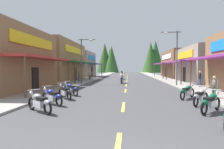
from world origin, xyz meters
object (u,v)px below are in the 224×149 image
(motorcycle_parked_right_1, at_px, (211,102))
(motorcycle_parked_left_0, at_px, (39,102))
(streetlamp_right, at_px, (174,50))
(motorcycle_parked_right_2, at_px, (201,96))
(streetlamp_left, at_px, (84,54))
(motorcycle_parked_left_3, at_px, (71,89))
(pedestrian_strolling, at_px, (214,86))
(motorcycle_parked_left_1, at_px, (52,96))
(motorcycle_parked_right_3, at_px, (187,91))
(rider_cruising_lead, at_px, (122,79))
(pedestrian_by_shop, at_px, (90,75))
(motorcycle_parked_left_2, at_px, (65,92))
(pedestrian_waiting, at_px, (200,78))
(pedestrian_browsing, at_px, (79,75))
(rider_cruising_trailing, at_px, (122,76))

(motorcycle_parked_right_1, xyz_separation_m, motorcycle_parked_left_0, (-7.91, -0.71, 0.00))
(streetlamp_right, height_order, motorcycle_parked_right_2, streetlamp_right)
(streetlamp_left, height_order, streetlamp_right, streetlamp_right)
(motorcycle_parked_left_3, relative_size, pedestrian_strolling, 1.04)
(motorcycle_parked_left_1, bearing_deg, motorcycle_parked_right_3, -123.56)
(rider_cruising_lead, relative_size, pedestrian_strolling, 1.38)
(pedestrian_by_shop, bearing_deg, rider_cruising_lead, -133.49)
(motorcycle_parked_left_1, xyz_separation_m, motorcycle_parked_left_2, (0.04, 1.97, 0.00))
(streetlamp_left, height_order, pedestrian_strolling, streetlamp_left)
(motorcycle_parked_right_3, xyz_separation_m, pedestrian_by_shop, (-10.36, 17.51, 0.40))
(motorcycle_parked_left_2, xyz_separation_m, rider_cruising_lead, (3.35, 12.15, 0.17))
(streetlamp_right, bearing_deg, pedestrian_waiting, -33.76)
(streetlamp_right, bearing_deg, motorcycle_parked_left_0, -125.18)
(streetlamp_right, bearing_deg, pedestrian_strolling, -86.37)
(pedestrian_by_shop, distance_m, pedestrian_waiting, 17.35)
(motorcycle_parked_right_3, height_order, motorcycle_parked_left_2, same)
(streetlamp_right, bearing_deg, pedestrian_by_shop, 141.47)
(pedestrian_browsing, bearing_deg, pedestrian_by_shop, 74.39)
(motorcycle_parked_right_3, height_order, motorcycle_parked_left_0, same)
(streetlamp_right, distance_m, motorcycle_parked_right_3, 9.16)
(pedestrian_strolling, bearing_deg, motorcycle_parked_left_1, 165.78)
(motorcycle_parked_left_2, xyz_separation_m, rider_cruising_trailing, (3.02, 20.25, 0.17))
(motorcycle_parked_right_1, bearing_deg, rider_cruising_lead, 60.69)
(pedestrian_waiting, relative_size, pedestrian_strolling, 1.13)
(pedestrian_browsing, distance_m, pedestrian_strolling, 19.27)
(streetlamp_right, relative_size, pedestrian_by_shop, 3.96)
(motorcycle_parked_left_1, bearing_deg, pedestrian_strolling, -127.70)
(streetlamp_left, relative_size, motorcycle_parked_left_1, 3.22)
(streetlamp_right, xyz_separation_m, motorcycle_parked_left_3, (-9.34, -7.65, -3.51))
(streetlamp_left, xyz_separation_m, pedestrian_strolling, (11.08, -10.15, -2.85))
(pedestrian_browsing, bearing_deg, motorcycle_parked_left_3, -78.07)
(motorcycle_parked_left_1, bearing_deg, rider_cruising_lead, -65.92)
(streetlamp_right, xyz_separation_m, motorcycle_parked_left_0, (-9.11, -12.93, -3.51))
(motorcycle_parked_left_1, height_order, motorcycle_parked_left_3, same)
(motorcycle_parked_left_0, relative_size, pedestrian_by_shop, 1.16)
(rider_cruising_lead, bearing_deg, motorcycle_parked_left_3, 166.74)
(motorcycle_parked_left_0, distance_m, motorcycle_parked_left_1, 1.75)
(pedestrian_waiting, bearing_deg, motorcycle_parked_left_2, 45.86)
(motorcycle_parked_left_2, height_order, pedestrian_browsing, pedestrian_browsing)
(motorcycle_parked_left_2, distance_m, pedestrian_by_shop, 18.47)
(rider_cruising_trailing, bearing_deg, motorcycle_parked_right_3, -161.21)
(motorcycle_parked_left_2, bearing_deg, pedestrian_waiting, -96.15)
(motorcycle_parked_left_1, relative_size, pedestrian_by_shop, 1.14)
(rider_cruising_lead, bearing_deg, pedestrian_strolling, -146.03)
(motorcycle_parked_right_2, xyz_separation_m, pedestrian_waiting, (3.27, 8.97, 0.53))
(streetlamp_right, height_order, rider_cruising_lead, streetlamp_right)
(pedestrian_browsing, bearing_deg, rider_cruising_lead, -23.96)
(motorcycle_parked_left_3, height_order, rider_cruising_lead, rider_cruising_lead)
(motorcycle_parked_right_3, relative_size, motorcycle_parked_left_0, 0.95)
(rider_cruising_trailing, bearing_deg, motorcycle_parked_right_1, -163.85)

